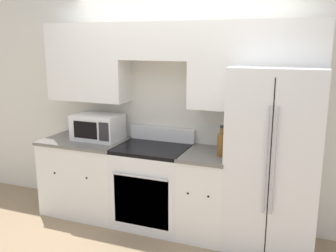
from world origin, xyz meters
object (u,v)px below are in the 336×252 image
refrigerator (274,159)px  microwave (98,127)px  oven_range (153,185)px  bottle (221,144)px

refrigerator → microwave: size_ratio=3.29×
oven_range → microwave: microwave is taller
microwave → bottle: size_ratio=1.72×
oven_range → bottle: size_ratio=3.34×
oven_range → bottle: bottle is taller
oven_range → refrigerator: refrigerator is taller
microwave → refrigerator: bearing=-1.2°
microwave → bottle: (1.50, -0.12, -0.02)m
oven_range → bottle: (0.77, -0.04, 0.57)m
refrigerator → bottle: bearing=-171.2°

